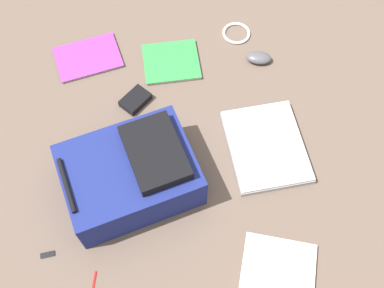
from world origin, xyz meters
TOP-DOWN VIEW (x-y plane):
  - ground_plane at (0.00, 0.00)m, footprint 3.85×3.85m
  - backpack at (-0.09, 0.22)m, footprint 0.42×0.50m
  - laptop at (-0.00, -0.27)m, footprint 0.36×0.29m
  - book_blue at (-0.45, -0.22)m, footprint 0.28×0.29m
  - book_manual at (0.43, 0.04)m, footprint 0.20×0.23m
  - book_red at (0.50, 0.38)m, footprint 0.24×0.29m
  - computer_mouse at (0.40, -0.31)m, footprint 0.08×0.11m
  - cable_coil at (0.55, -0.25)m, footprint 0.12×0.12m
  - power_brick at (0.26, 0.20)m, footprint 0.13×0.13m
  - usb_stick at (-0.30, 0.52)m, footprint 0.02×0.05m

SIDE VIEW (x-z plane):
  - ground_plane at x=0.00m, z-range 0.00..0.00m
  - usb_stick at x=-0.30m, z-range 0.00..0.01m
  - cable_coil at x=0.55m, z-range 0.00..0.01m
  - book_red at x=0.50m, z-range 0.00..0.01m
  - book_manual at x=0.43m, z-range 0.00..0.01m
  - book_blue at x=-0.45m, z-range 0.00..0.02m
  - power_brick at x=0.26m, z-range 0.00..0.03m
  - laptop at x=0.00m, z-range 0.00..0.03m
  - computer_mouse at x=0.40m, z-range 0.00..0.04m
  - backpack at x=-0.09m, z-range -0.01..0.19m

